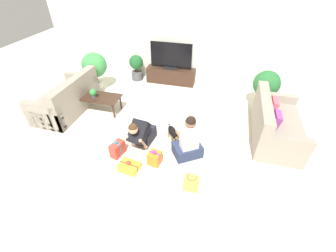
{
  "coord_description": "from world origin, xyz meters",
  "views": [
    {
      "loc": [
        1.21,
        -3.74,
        3.16
      ],
      "look_at": [
        0.31,
        -0.35,
        0.45
      ],
      "focal_mm": 24.0,
      "sensor_mm": 36.0,
      "label": 1
    }
  ],
  "objects_px": {
    "sofa_right": "(274,125)",
    "gift_box_a": "(129,167)",
    "person_kneeling": "(141,133)",
    "gift_box_c": "(155,158)",
    "tv_console": "(171,76)",
    "sofa_left": "(67,99)",
    "potted_plant_back_left": "(136,66)",
    "coffee_table": "(100,98)",
    "potted_plant_corner_right": "(266,85)",
    "gift_bag_a": "(191,183)",
    "gift_box_b": "(117,149)",
    "person_sitting": "(188,142)",
    "tv": "(171,57)",
    "tabletop_plant": "(93,93)",
    "dog": "(173,132)",
    "potted_plant_corner_left": "(95,66)"
  },
  "relations": [
    {
      "from": "tv_console",
      "to": "gift_box_a",
      "type": "relative_size",
      "value": 3.73
    },
    {
      "from": "potted_plant_corner_right",
      "to": "person_sitting",
      "type": "relative_size",
      "value": 1.03
    },
    {
      "from": "gift_box_b",
      "to": "gift_bag_a",
      "type": "relative_size",
      "value": 1.09
    },
    {
      "from": "potted_plant_back_left",
      "to": "gift_box_a",
      "type": "bearing_deg",
      "value": -71.27
    },
    {
      "from": "gift_box_b",
      "to": "gift_box_c",
      "type": "relative_size",
      "value": 1.06
    },
    {
      "from": "tv",
      "to": "dog",
      "type": "distance_m",
      "value": 2.78
    },
    {
      "from": "person_kneeling",
      "to": "gift_box_c",
      "type": "height_order",
      "value": "person_kneeling"
    },
    {
      "from": "gift_box_b",
      "to": "tv_console",
      "type": "bearing_deg",
      "value": 85.98
    },
    {
      "from": "sofa_left",
      "to": "tv_console",
      "type": "relative_size",
      "value": 1.19
    },
    {
      "from": "person_kneeling",
      "to": "potted_plant_back_left",
      "type": "bearing_deg",
      "value": 120.82
    },
    {
      "from": "potted_plant_corner_left",
      "to": "dog",
      "type": "distance_m",
      "value": 3.17
    },
    {
      "from": "coffee_table",
      "to": "potted_plant_corner_right",
      "type": "relative_size",
      "value": 1.01
    },
    {
      "from": "coffee_table",
      "to": "potted_plant_corner_right",
      "type": "height_order",
      "value": "potted_plant_corner_right"
    },
    {
      "from": "potted_plant_corner_right",
      "to": "gift_box_c",
      "type": "bearing_deg",
      "value": -128.29
    },
    {
      "from": "coffee_table",
      "to": "potted_plant_corner_right",
      "type": "distance_m",
      "value": 4.06
    },
    {
      "from": "gift_bag_a",
      "to": "tv",
      "type": "bearing_deg",
      "value": 109.22
    },
    {
      "from": "gift_box_b",
      "to": "potted_plant_corner_right",
      "type": "bearing_deg",
      "value": 42.2
    },
    {
      "from": "sofa_right",
      "to": "person_kneeling",
      "type": "bearing_deg",
      "value": 110.67
    },
    {
      "from": "potted_plant_corner_right",
      "to": "dog",
      "type": "distance_m",
      "value": 2.67
    },
    {
      "from": "gift_box_b",
      "to": "potted_plant_corner_left",
      "type": "bearing_deg",
      "value": 125.87
    },
    {
      "from": "tabletop_plant",
      "to": "person_sitting",
      "type": "bearing_deg",
      "value": -20.54
    },
    {
      "from": "potted_plant_back_left",
      "to": "gift_box_c",
      "type": "distance_m",
      "value": 3.66
    },
    {
      "from": "sofa_right",
      "to": "person_kneeling",
      "type": "xyz_separation_m",
      "value": [
        -2.59,
        -0.98,
        0.01
      ]
    },
    {
      "from": "sofa_right",
      "to": "gift_bag_a",
      "type": "height_order",
      "value": "sofa_right"
    },
    {
      "from": "coffee_table",
      "to": "potted_plant_back_left",
      "type": "bearing_deg",
      "value": 83.43
    },
    {
      "from": "coffee_table",
      "to": "potted_plant_corner_left",
      "type": "distance_m",
      "value": 1.24
    },
    {
      "from": "coffee_table",
      "to": "gift_box_b",
      "type": "bearing_deg",
      "value": -51.7
    },
    {
      "from": "tv",
      "to": "person_sitting",
      "type": "height_order",
      "value": "tv"
    },
    {
      "from": "person_sitting",
      "to": "gift_box_c",
      "type": "relative_size",
      "value": 2.94
    },
    {
      "from": "coffee_table",
      "to": "gift_bag_a",
      "type": "xyz_separation_m",
      "value": [
        2.59,
        -1.79,
        -0.21
      ]
    },
    {
      "from": "gift_box_a",
      "to": "gift_box_b",
      "type": "relative_size",
      "value": 1.13
    },
    {
      "from": "sofa_right",
      "to": "tv_console",
      "type": "height_order",
      "value": "sofa_right"
    },
    {
      "from": "sofa_left",
      "to": "potted_plant_back_left",
      "type": "height_order",
      "value": "sofa_left"
    },
    {
      "from": "sofa_right",
      "to": "coffee_table",
      "type": "height_order",
      "value": "sofa_right"
    },
    {
      "from": "potted_plant_back_left",
      "to": "potted_plant_corner_left",
      "type": "bearing_deg",
      "value": -134.05
    },
    {
      "from": "person_kneeling",
      "to": "tabletop_plant",
      "type": "height_order",
      "value": "person_kneeling"
    },
    {
      "from": "gift_box_b",
      "to": "person_sitting",
      "type": "bearing_deg",
      "value": 14.2
    },
    {
      "from": "person_kneeling",
      "to": "gift_box_b",
      "type": "relative_size",
      "value": 2.27
    },
    {
      "from": "potted_plant_corner_right",
      "to": "gift_box_a",
      "type": "distance_m",
      "value": 3.8
    },
    {
      "from": "tv",
      "to": "gift_box_c",
      "type": "xyz_separation_m",
      "value": [
        0.54,
        -3.33,
        -0.66
      ]
    },
    {
      "from": "potted_plant_corner_right",
      "to": "dog",
      "type": "bearing_deg",
      "value": -134.76
    },
    {
      "from": "tv_console",
      "to": "person_sitting",
      "type": "distance_m",
      "value": 3.15
    },
    {
      "from": "tv",
      "to": "gift_box_c",
      "type": "distance_m",
      "value": 3.43
    },
    {
      "from": "tabletop_plant",
      "to": "person_kneeling",
      "type": "bearing_deg",
      "value": -30.44
    },
    {
      "from": "gift_bag_a",
      "to": "tabletop_plant",
      "type": "height_order",
      "value": "tabletop_plant"
    },
    {
      "from": "gift_box_c",
      "to": "gift_box_a",
      "type": "bearing_deg",
      "value": -146.13
    },
    {
      "from": "potted_plant_corner_right",
      "to": "sofa_right",
      "type": "bearing_deg",
      "value": -82.94
    },
    {
      "from": "person_kneeling",
      "to": "gift_box_b",
      "type": "distance_m",
      "value": 0.55
    },
    {
      "from": "sofa_right",
      "to": "gift_box_a",
      "type": "height_order",
      "value": "sofa_right"
    },
    {
      "from": "tv",
      "to": "dog",
      "type": "height_order",
      "value": "tv"
    }
  ]
}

